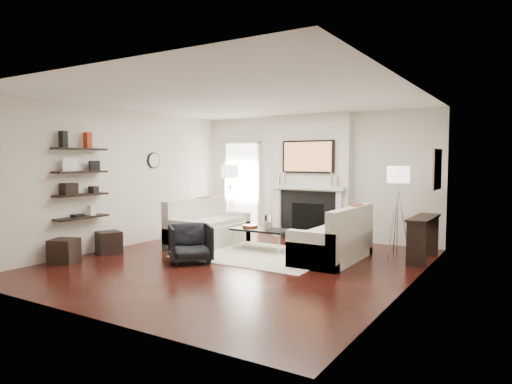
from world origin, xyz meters
The scene contains 71 objects.
room_envelope centered at (0.00, 0.00, 1.35)m, with size 6.00×6.00×6.00m.
chimney_breast centered at (0.00, 2.88, 1.35)m, with size 1.80×0.25×2.70m, color silver.
fireplace_surround centered at (0.00, 2.74, 0.52)m, with size 1.30×0.02×1.04m, color black.
firebox centered at (0.00, 2.73, 0.45)m, with size 0.75×0.02×0.65m, color black.
mantel_pilaster_l centered at (-0.72, 2.71, 0.55)m, with size 0.12×0.08×1.10m, color white.
mantel_pilaster_r centered at (0.72, 2.71, 0.55)m, with size 0.12×0.08×1.10m, color white.
mantel_shelf centered at (0.00, 2.69, 1.12)m, with size 1.70×0.18×0.07m, color white.
tv_body centered at (0.00, 2.71, 1.78)m, with size 1.20×0.06×0.70m, color black.
tv_screen centered at (0.00, 2.68, 1.78)m, with size 1.10×0.01×0.62m, color #BF723F.
candlestick_l_tall centered at (-0.55, 2.70, 1.30)m, with size 0.04×0.04×0.30m, color silver.
candlestick_l_short centered at (-0.68, 2.70, 1.27)m, with size 0.04×0.04×0.24m, color silver.
candlestick_r_tall centered at (0.55, 2.70, 1.30)m, with size 0.04×0.04×0.30m, color silver.
candlestick_r_short centered at (0.68, 2.70, 1.27)m, with size 0.04×0.04×0.24m, color silver.
hallway_panel centered at (-1.85, 2.98, 1.05)m, with size 0.90×0.02×2.10m, color white.
door_trim_l centered at (-2.33, 2.96, 1.05)m, with size 0.06×0.06×2.16m, color white.
door_trim_r centered at (-1.37, 2.96, 1.05)m, with size 0.06×0.06×2.16m, color white.
door_trim_top centered at (-1.85, 2.96, 2.13)m, with size 1.02×0.06×0.06m, color white.
rug centered at (-0.06, 0.78, 0.01)m, with size 2.60×2.00×0.01m, color beige.
loveseat_left_base centered at (-1.37, 1.02, 0.21)m, with size 0.85×1.80×0.42m, color beige.
loveseat_left_back centered at (-1.71, 1.02, 0.53)m, with size 0.18×1.80×0.80m, color beige.
loveseat_left_arm_n centered at (-1.37, 0.21, 0.30)m, with size 0.85×0.18×0.60m, color beige.
loveseat_left_arm_s centered at (-1.37, 1.83, 0.30)m, with size 0.85×0.18×0.60m, color beige.
loveseat_left_cushion centered at (-1.32, 1.02, 0.47)m, with size 0.63×1.44×0.10m, color beige.
pillow_left_orange centered at (-1.71, 1.32, 0.73)m, with size 0.10×0.42×0.42m, color #A13113.
pillow_left_charcoal centered at (-1.71, 0.72, 0.72)m, with size 0.10×0.40×0.40m, color black.
loveseat_right_base centered at (1.24, 1.06, 0.21)m, with size 0.85×1.80×0.42m, color beige.
loveseat_right_back centered at (1.58, 1.06, 0.53)m, with size 0.18×1.80×0.80m, color beige.
loveseat_right_arm_n centered at (1.24, 0.25, 0.30)m, with size 0.85×0.18×0.60m, color beige.
loveseat_right_arm_s centered at (1.24, 1.87, 0.30)m, with size 0.85×0.18×0.60m, color beige.
loveseat_right_cushion centered at (1.19, 1.06, 0.47)m, with size 0.63×1.44×0.10m, color beige.
pillow_right_orange centered at (1.58, 1.36, 0.73)m, with size 0.10×0.42×0.42m, color #A13113.
pillow_right_charcoal centered at (1.58, 0.76, 0.72)m, with size 0.10×0.40×0.40m, color black.
coffee_table centered at (-0.21, 1.13, 0.40)m, with size 1.10×0.55×0.04m, color black.
coffee_leg_nw centered at (-0.71, 0.91, 0.19)m, with size 0.02×0.02×0.38m, color silver.
coffee_leg_ne centered at (0.29, 0.91, 0.19)m, with size 0.02×0.02×0.38m, color silver.
coffee_leg_sw centered at (-0.71, 1.35, 0.19)m, with size 0.02×0.02×0.38m, color silver.
coffee_leg_se centered at (0.29, 1.35, 0.19)m, with size 0.02×0.02×0.38m, color silver.
hurricane_glass centered at (-0.06, 1.13, 0.56)m, with size 0.15×0.15×0.26m, color white.
hurricane_candle centered at (-0.06, 1.13, 0.50)m, with size 0.10×0.10×0.15m, color white.
copper_bowl centered at (-0.46, 1.13, 0.45)m, with size 0.29×0.29×0.05m, color #A0441A.
armchair centered at (-0.72, -0.33, 0.35)m, with size 0.67×0.63×0.69m, color black.
lamp_left_post centered at (-1.85, 2.46, 0.60)m, with size 0.02×0.02×1.20m, color silver.
lamp_left_shade centered at (-1.85, 2.46, 1.45)m, with size 0.40×0.40×0.30m, color white.
lamp_left_leg_a centered at (-1.74, 2.46, 0.60)m, with size 0.02×0.02×1.25m, color silver.
lamp_left_leg_b centered at (-1.91, 2.55, 0.60)m, with size 0.02×0.02×1.25m, color silver.
lamp_left_leg_c centered at (-1.91, 2.36, 0.60)m, with size 0.02×0.02×1.25m, color silver.
lamp_right_post centered at (2.05, 2.17, 0.60)m, with size 0.02×0.02×1.20m, color silver.
lamp_right_shade centered at (2.05, 2.17, 1.45)m, with size 0.40×0.40×0.30m, color white.
lamp_right_leg_a centered at (2.16, 2.17, 0.60)m, with size 0.02×0.02×1.25m, color silver.
lamp_right_leg_b centered at (2.00, 2.27, 0.60)m, with size 0.02×0.02×1.25m, color silver.
lamp_right_leg_c centered at (1.99, 2.07, 0.60)m, with size 0.02×0.02×1.25m, color silver.
console_top centered at (2.57, 1.85, 0.73)m, with size 0.35×1.20×0.04m, color black.
console_leg_n centered at (2.57, 1.30, 0.35)m, with size 0.30×0.04×0.71m, color black.
console_leg_s centered at (2.57, 2.40, 0.35)m, with size 0.30×0.04×0.71m, color black.
wall_art centered at (2.73, 2.05, 1.55)m, with size 0.03×0.70×0.70m, color tan.
shelf_bottom centered at (-2.62, -1.00, 0.70)m, with size 0.25×1.00×0.04m, color black.
shelf_lower centered at (-2.62, -1.00, 1.10)m, with size 0.25×1.00×0.04m, color black.
shelf_upper centered at (-2.62, -1.00, 1.50)m, with size 0.25×1.00×0.04m, color black.
shelf_top centered at (-2.62, -1.00, 1.90)m, with size 0.25×1.00×0.04m, color black.
decor_magfile_a centered at (-2.62, -1.32, 2.06)m, with size 0.12×0.10×0.28m, color black.
decor_magfile_b centered at (-2.62, -0.84, 2.06)m, with size 0.12×0.10×0.28m, color #A13113.
decor_frame_a centered at (-2.62, -1.20, 1.63)m, with size 0.04×0.30×0.22m, color white.
decor_frame_b centered at (-2.62, -0.70, 1.61)m, with size 0.04×0.22×0.18m, color black.
decor_wine_rack centered at (-2.62, -1.24, 1.22)m, with size 0.18×0.25×0.20m, color black.
decor_box_small centered at (-2.62, -0.73, 1.18)m, with size 0.15×0.12×0.12m, color black.
decor_books centered at (-2.62, -1.09, 0.74)m, with size 0.14×0.20×0.05m, color black.
decor_box_tall centered at (-2.62, -0.79, 0.81)m, with size 0.10×0.10×0.18m, color white.
clock_rim centered at (-2.73, 0.90, 1.70)m, with size 0.34×0.34×0.04m, color black.
clock_face centered at (-2.71, 0.90, 1.70)m, with size 0.29×0.29×0.01m, color white.
ottoman_near centered at (-2.47, -0.54, 0.20)m, with size 0.40×0.40×0.40m, color black.
ottoman_far centered at (-2.47, -1.48, 0.20)m, with size 0.40×0.40×0.40m, color black.
Camera 1 is at (4.17, -6.17, 1.71)m, focal length 32.00 mm.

